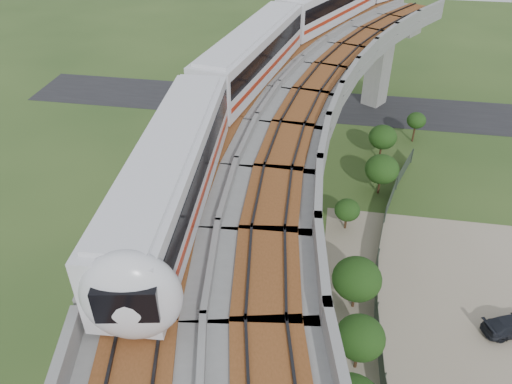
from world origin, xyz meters
The scene contains 13 objects.
ground centered at (0.00, 0.00, 0.00)m, with size 160.00×160.00×0.00m, color #2C471C.
dirt_lot centered at (14.00, -2.00, 0.02)m, with size 18.00×26.00×0.04m, color gray.
asphalt_road centered at (0.00, 30.00, 0.01)m, with size 60.00×8.00×0.03m, color #232326.
viaduct centered at (3.84, 0.00, 9.05)m, with size 19.58×73.98×11.40m.
metro_train centered at (2.92, 17.34, 12.31)m, with size 21.51×58.61×3.64m.
fence centered at (9.75, 0.00, 0.75)m, with size 3.87×38.73×1.50m.
tree_0 centered at (12.72, 23.47, 2.27)m, with size 1.82×1.82×3.06m.
tree_1 centered at (9.38, 19.51, 2.30)m, with size 2.55×2.55×3.39m.
tree_2 centered at (9.09, 13.86, 2.37)m, with size 2.78×2.78×3.55m.
tree_3 centered at (6.44, 8.65, 1.74)m, with size 1.92×1.92×2.57m.
tree_4 centered at (7.09, 0.77, 2.46)m, with size 3.05×3.05×3.76m.
tree_5 centered at (7.27, -3.73, 2.55)m, with size 2.70×2.70×3.71m.
car_dark centered at (16.50, 0.35, 0.57)m, with size 1.49×3.66×1.06m, color black.
Camera 1 is at (4.63, -21.73, 24.31)m, focal length 35.00 mm.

